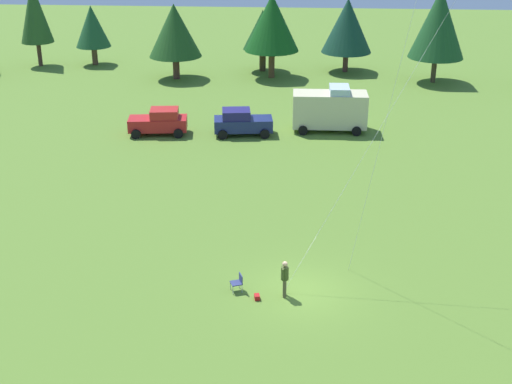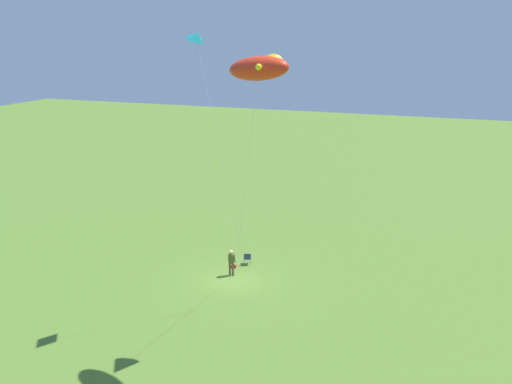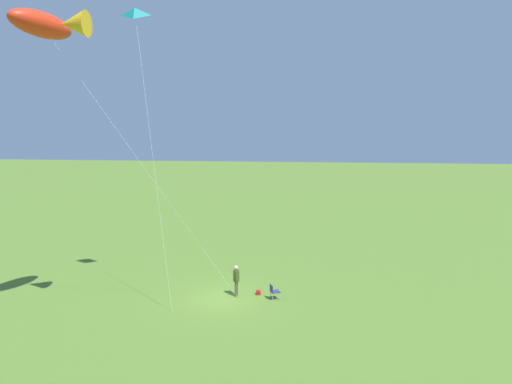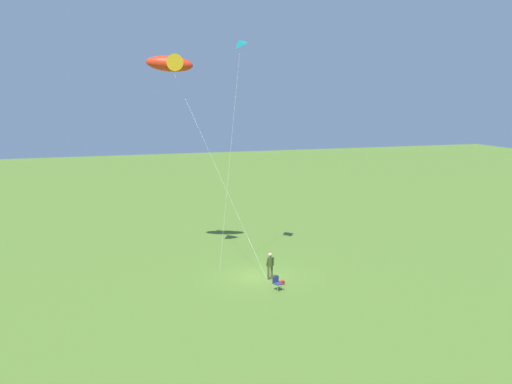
% 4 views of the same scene
% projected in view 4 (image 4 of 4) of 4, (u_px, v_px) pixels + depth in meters
% --- Properties ---
extents(ground_plane, '(160.00, 160.00, 0.00)m').
position_uv_depth(ground_plane, '(260.00, 277.00, 38.88)').
color(ground_plane, '#55792A').
extents(person_kite_flyer, '(0.36, 0.54, 1.74)m').
position_uv_depth(person_kite_flyer, '(270.00, 264.00, 38.16)').
color(person_kite_flyer, brown).
rests_on(person_kite_flyer, ground).
extents(folding_chair, '(0.62, 0.62, 0.82)m').
position_uv_depth(folding_chair, '(277.00, 282.00, 36.20)').
color(folding_chair, navy).
rests_on(folding_chair, ground).
extents(backpack_on_grass, '(0.28, 0.36, 0.22)m').
position_uv_depth(backpack_on_grass, '(282.00, 283.00, 37.30)').
color(backpack_on_grass, red).
rests_on(backpack_on_grass, ground).
extents(kite_large_fish, '(9.07, 6.37, 14.50)m').
position_uv_depth(kite_large_fish, '(170.00, 64.00, 41.55)').
color(kite_large_fish, red).
rests_on(kite_large_fish, ground).
extents(kite_delta_teal, '(2.72, 2.49, 15.47)m').
position_uv_depth(kite_delta_teal, '(239.00, 44.00, 40.43)').
color(kite_delta_teal, teal).
rests_on(kite_delta_teal, ground).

